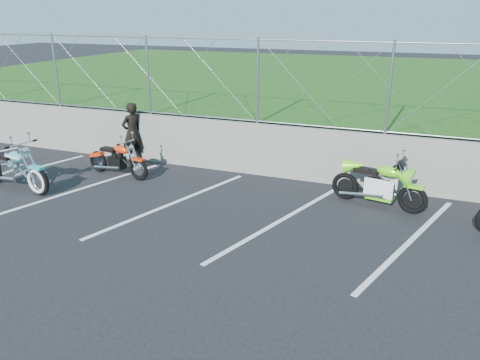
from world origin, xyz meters
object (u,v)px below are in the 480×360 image
at_px(cruiser_turquoise, 15,170).
at_px(naked_orange, 118,161).
at_px(person_standing, 132,133).
at_px(sportbike_green, 380,186).

height_order(cruiser_turquoise, naked_orange, cruiser_turquoise).
bearing_deg(cruiser_turquoise, person_standing, 72.82).
height_order(naked_orange, person_standing, person_standing).
bearing_deg(naked_orange, sportbike_green, 11.26).
distance_m(cruiser_turquoise, naked_orange, 2.32).
relative_size(sportbike_green, person_standing, 1.23).
height_order(naked_orange, sportbike_green, sportbike_green).
distance_m(naked_orange, sportbike_green, 6.20).
relative_size(cruiser_turquoise, person_standing, 1.41).
bearing_deg(person_standing, naked_orange, 38.52).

